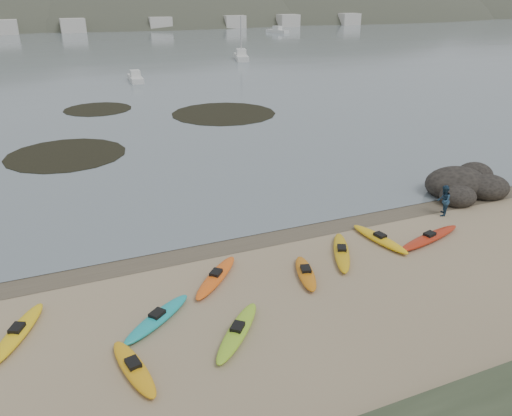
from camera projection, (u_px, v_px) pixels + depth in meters
name	position (u px, v px, depth m)	size (l,w,h in m)	color
ground	(256.00, 235.00, 25.22)	(600.00, 600.00, 0.00)	tan
wet_sand	(258.00, 238.00, 24.97)	(60.00, 60.00, 0.00)	brown
water	(48.00, 13.00, 278.67)	(1200.00, 1200.00, 0.00)	slate
kayaks	(269.00, 283.00, 20.74)	(22.01, 8.04, 0.34)	yellow
person_east	(444.00, 201.00, 27.15)	(0.84, 0.65, 1.72)	navy
rock_cluster	(465.00, 189.00, 30.41)	(5.49, 4.07, 1.96)	black
kelp_mats	(153.00, 124.00, 46.35)	(25.17, 23.23, 0.04)	black
moored_boats	(66.00, 54.00, 92.62)	(109.94, 82.38, 1.28)	silver
far_hills	(163.00, 62.00, 209.48)	(550.00, 135.00, 80.00)	#384235
far_town	(86.00, 25.00, 149.06)	(199.00, 5.00, 4.00)	beige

